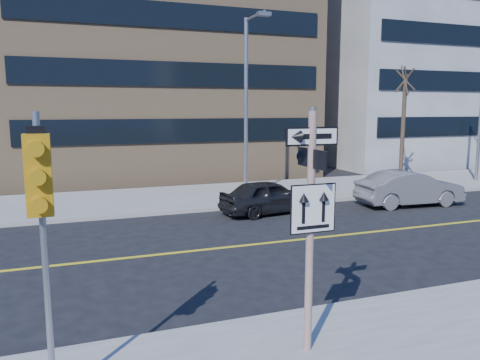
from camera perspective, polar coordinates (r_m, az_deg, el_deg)
name	(u,v)px	position (r m, az deg, el deg)	size (l,w,h in m)	color
ground	(253,301)	(10.61, 1.59, -14.52)	(120.00, 120.00, 0.00)	black
far_sidewalk	(462,179)	(30.45, 25.43, 0.09)	(66.00, 6.00, 0.15)	gray
sign_pole	(311,218)	(7.68, 8.62, -4.55)	(0.92, 0.92, 4.06)	beige
traffic_signal	(40,200)	(6.51, -23.16, -2.22)	(0.32, 0.45, 4.00)	gray
parked_car_a	(269,197)	(18.84, 3.52, -2.03)	(4.02, 1.62, 1.37)	black
parked_car_b	(410,188)	(21.59, 19.97, -0.96)	(4.61, 1.61, 1.52)	slate
streetlight_a	(248,96)	(21.24, 0.97, 10.23)	(0.55, 2.25, 8.00)	gray
street_tree_west	(405,83)	(26.31, 19.51, 11.12)	(1.80, 1.80, 6.35)	#34271E
building_brick	(149,39)	(34.85, -11.06, 16.48)	(18.00, 18.00, 18.00)	tan
building_grey_mid	(412,69)	(43.20, 20.26, 12.57)	(20.00, 16.00, 15.00)	gray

